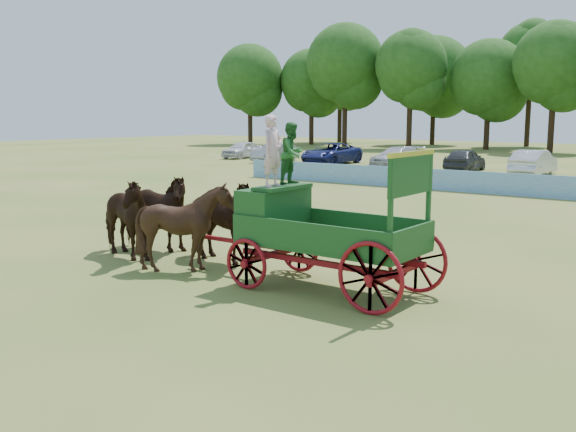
# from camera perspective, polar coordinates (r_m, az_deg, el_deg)

# --- Properties ---
(ground) EXTENTS (160.00, 160.00, 0.00)m
(ground) POSITION_cam_1_polar(r_m,az_deg,el_deg) (16.55, -5.99, -3.90)
(ground) COLOR olive
(ground) RESTS_ON ground
(horse_lead_left) EXTENTS (2.67, 1.58, 2.12)m
(horse_lead_left) POSITION_cam_1_polar(r_m,az_deg,el_deg) (17.10, -14.63, -0.12)
(horse_lead_left) COLOR #331A0E
(horse_lead_left) RESTS_ON ground
(horse_lead_right) EXTENTS (2.65, 1.52, 2.12)m
(horse_lead_right) POSITION_cam_1_polar(r_m,az_deg,el_deg) (17.79, -11.86, 0.32)
(horse_lead_right) COLOR #331A0E
(horse_lead_right) RESTS_ON ground
(horse_wheel_left) EXTENTS (2.14, 1.95, 2.12)m
(horse_wheel_left) POSITION_cam_1_polar(r_m,az_deg,el_deg) (15.31, -9.03, -0.96)
(horse_wheel_left) COLOR #331A0E
(horse_wheel_left) RESTS_ON ground
(horse_wheel_right) EXTENTS (2.52, 1.18, 2.12)m
(horse_wheel_right) POSITION_cam_1_polar(r_m,az_deg,el_deg) (16.08, -6.21, -0.44)
(horse_wheel_right) COLOR #331A0E
(horse_wheel_right) RESTS_ON ground
(farm_dray) EXTENTS (6.00, 2.00, 3.67)m
(farm_dray) POSITION_cam_1_polar(r_m,az_deg,el_deg) (13.71, 1.35, 0.09)
(farm_dray) COLOR maroon
(farm_dray) RESTS_ON ground
(sponsor_banner) EXTENTS (26.00, 0.08, 1.05)m
(sponsor_banner) POSITION_cam_1_polar(r_m,az_deg,el_deg) (32.28, 14.93, 3.02)
(sponsor_banner) COLOR #1E67A6
(sponsor_banner) RESTS_ON ground
(parked_cars) EXTENTS (47.48, 7.15, 1.60)m
(parked_cars) POSITION_cam_1_polar(r_m,az_deg,el_deg) (44.08, 17.38, 4.72)
(parked_cars) COLOR silver
(parked_cars) RESTS_ON ground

